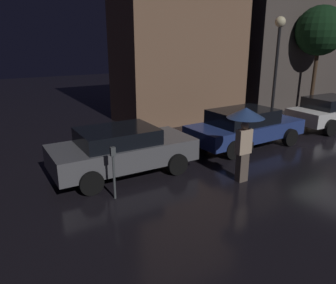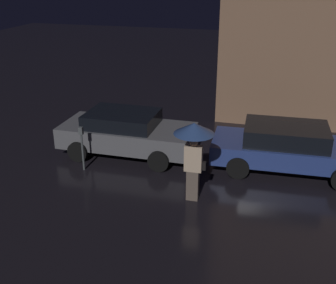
{
  "view_description": "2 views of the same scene",
  "coord_description": "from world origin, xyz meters",
  "px_view_note": "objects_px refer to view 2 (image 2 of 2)",
  "views": [
    {
      "loc": [
        -12.17,
        -7.23,
        3.81
      ],
      "look_at": [
        -7.81,
        0.13,
        1.13
      ],
      "focal_mm": 35.0,
      "sensor_mm": 36.0,
      "label": 1
    },
    {
      "loc": [
        -4.17,
        -10.3,
        5.61
      ],
      "look_at": [
        -7.03,
        0.16,
        1.04
      ],
      "focal_mm": 45.0,
      "sensor_mm": 36.0,
      "label": 2
    }
  ],
  "objects_px": {
    "parked_car_blue": "(289,147)",
    "parked_car_grey": "(126,132)",
    "parking_meter": "(82,144)",
    "pedestrian_with_umbrella": "(194,141)"
  },
  "relations": [
    {
      "from": "pedestrian_with_umbrella",
      "to": "parked_car_grey",
      "type": "bearing_deg",
      "value": 138.93
    },
    {
      "from": "parking_meter",
      "to": "parked_car_grey",
      "type": "bearing_deg",
      "value": 60.18
    },
    {
      "from": "parking_meter",
      "to": "parked_car_blue",
      "type": "bearing_deg",
      "value": 15.39
    },
    {
      "from": "parked_car_blue",
      "to": "parked_car_grey",
      "type": "bearing_deg",
      "value": 179.53
    },
    {
      "from": "pedestrian_with_umbrella",
      "to": "parking_meter",
      "type": "bearing_deg",
      "value": 166.27
    },
    {
      "from": "parked_car_blue",
      "to": "parking_meter",
      "type": "bearing_deg",
      "value": -166.85
    },
    {
      "from": "parked_car_grey",
      "to": "parked_car_blue",
      "type": "xyz_separation_m",
      "value": [
        4.98,
        0.15,
        -0.01
      ]
    },
    {
      "from": "parked_car_grey",
      "to": "pedestrian_with_umbrella",
      "type": "height_order",
      "value": "pedestrian_with_umbrella"
    },
    {
      "from": "pedestrian_with_umbrella",
      "to": "parked_car_blue",
      "type": "bearing_deg",
      "value": 45.29
    },
    {
      "from": "pedestrian_with_umbrella",
      "to": "parking_meter",
      "type": "distance_m",
      "value": 3.65
    }
  ]
}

